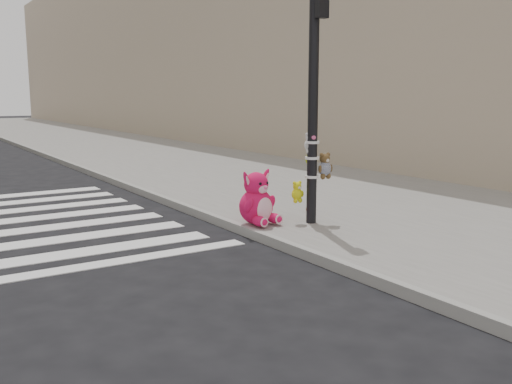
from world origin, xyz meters
TOP-DOWN VIEW (x-y plane):
  - ground at (0.00, 0.00)m, footprint 120.00×120.00m
  - sidewalk_near at (5.00, 10.00)m, footprint 7.00×80.00m
  - curb_edge at (1.55, 10.00)m, footprint 0.12×80.00m
  - bld_near at (10.50, 20.00)m, footprint 5.00×60.00m
  - signal_pole at (2.62, 1.81)m, footprint 0.68×0.48m
  - pink_bunny at (1.81, 2.17)m, footprint 0.65×0.73m
  - red_teddy at (3.02, 2.40)m, footprint 0.13×0.09m

SIDE VIEW (x-z plane):
  - ground at x=0.00m, z-range 0.00..0.00m
  - sidewalk_near at x=5.00m, z-range 0.00..0.14m
  - curb_edge at x=1.55m, z-range -0.01..0.15m
  - red_teddy at x=3.02m, z-range 0.14..0.33m
  - pink_bunny at x=1.81m, z-range 0.06..0.95m
  - signal_pole at x=2.62m, z-range -0.20..3.80m
  - bld_near at x=10.50m, z-range 0.00..10.00m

